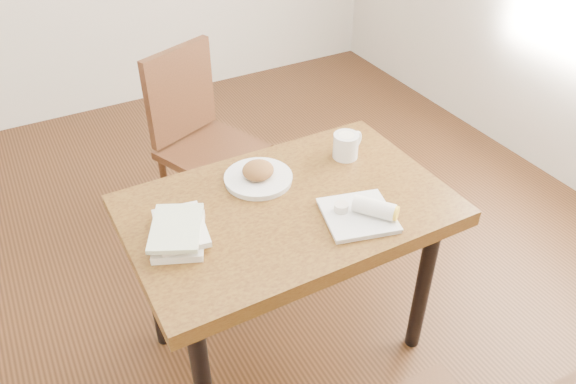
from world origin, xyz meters
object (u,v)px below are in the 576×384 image
coffee_mug (346,145)px  book_stack (179,231)px  plate_burrito (363,213)px  table (288,224)px  chair_far (199,133)px  plate_scone (258,175)px

coffee_mug → book_stack: bearing=-168.5°
plate_burrito → book_stack: 0.61m
book_stack → coffee_mug: bearing=11.5°
table → chair_far: 0.94m
table → plate_scone: 0.21m
table → plate_burrito: size_ratio=4.01×
chair_far → plate_burrito: (0.17, -1.12, 0.23)m
chair_far → plate_scone: 0.79m
table → plate_burrito: 0.29m
table → plate_burrito: bearing=-46.5°
book_stack → plate_burrito: bearing=-19.0°
table → plate_burrito: (0.18, -0.19, 0.12)m
chair_far → coffee_mug: bearing=-66.7°
chair_far → plate_scone: chair_far is taller
plate_burrito → book_stack: plate_burrito is taller
coffee_mug → plate_scone: bearing=177.9°
plate_scone → table: bearing=-79.7°
plate_burrito → book_stack: size_ratio=1.01×
book_stack → chair_far: bearing=66.1°
table → plate_burrito: plate_burrito is taller
plate_scone → book_stack: bearing=-155.8°
plate_scone → coffee_mug: coffee_mug is taller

